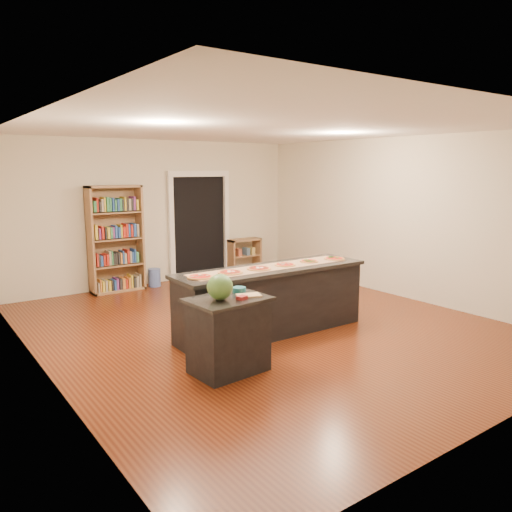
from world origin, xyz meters
TOP-DOWN VIEW (x-y plane):
  - room at (0.00, 0.00)m, footprint 6.00×7.00m
  - doorway at (0.90, 3.46)m, footprint 1.40×0.09m
  - kitchen_island at (-0.10, -0.31)m, footprint 2.81×0.76m
  - side_counter at (-1.31, -1.10)m, footprint 0.86×0.63m
  - bookshelf at (-0.96, 3.28)m, footprint 0.98×0.35m
  - low_shelf at (1.91, 3.29)m, footprint 0.75×0.32m
  - waste_bin at (-0.25, 3.22)m, footprint 0.24×0.24m
  - kraft_paper at (-0.10, -0.29)m, footprint 2.44×0.47m
  - watermelon at (-1.43, -1.12)m, footprint 0.28×0.28m
  - cutting_board at (-1.09, -1.17)m, footprint 0.30×0.25m
  - package_red at (-1.23, -1.24)m, footprint 0.13×0.11m
  - package_teal at (-1.07, -0.96)m, footprint 0.16×0.16m
  - pizza_a at (-1.22, -0.31)m, footprint 0.33×0.33m
  - pizza_b at (-0.77, -0.30)m, footprint 0.33×0.33m
  - pizza_c at (-0.32, -0.32)m, footprint 0.32×0.32m
  - pizza_d at (0.12, -0.32)m, footprint 0.28×0.28m
  - pizza_e at (0.57, -0.31)m, footprint 0.28×0.28m
  - pizza_f at (1.02, -0.37)m, footprint 0.29×0.29m

SIDE VIEW (x-z plane):
  - waste_bin at x=-0.25m, z-range 0.00..0.34m
  - low_shelf at x=1.91m, z-range 0.00..0.75m
  - side_counter at x=-1.31m, z-range 0.00..0.86m
  - kitchen_island at x=-0.10m, z-range 0.00..0.93m
  - cutting_board at x=-1.09m, z-range 0.85..0.87m
  - package_red at x=-1.23m, z-range 0.85..0.89m
  - package_teal at x=-1.07m, z-range 0.85..0.91m
  - kraft_paper at x=-0.10m, z-range 0.93..0.93m
  - pizza_a at x=-1.22m, z-range 0.93..0.95m
  - pizza_b at x=-0.77m, z-range 0.93..0.95m
  - pizza_d at x=0.12m, z-range 0.93..0.95m
  - pizza_f at x=1.02m, z-range 0.93..0.95m
  - pizza_c at x=-0.32m, z-range 0.93..0.95m
  - pizza_e at x=0.57m, z-range 0.93..0.95m
  - bookshelf at x=-0.96m, z-range 0.00..1.95m
  - watermelon at x=-1.43m, z-range 0.85..1.14m
  - doorway at x=0.90m, z-range 0.10..2.31m
  - room at x=0.00m, z-range 0.00..2.80m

